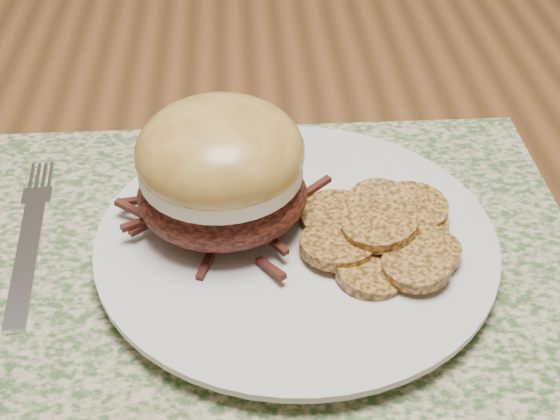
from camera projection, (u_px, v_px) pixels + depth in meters
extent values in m
cube|color=brown|center=(53.00, 103.00, 0.75)|extent=(1.50, 0.90, 0.04)
cylinder|color=brown|center=(543.00, 162.00, 1.32)|extent=(0.06, 0.06, 0.71)
cube|color=#3D5B2E|center=(262.00, 256.00, 0.55)|extent=(0.45, 0.33, 0.00)
cylinder|color=silver|center=(296.00, 244.00, 0.54)|extent=(0.26, 0.26, 0.02)
ellipsoid|color=black|center=(222.00, 193.00, 0.53)|extent=(0.12, 0.11, 0.05)
cylinder|color=beige|center=(221.00, 166.00, 0.52)|extent=(0.11, 0.11, 0.01)
ellipsoid|color=#BC8C3D|center=(220.00, 151.00, 0.51)|extent=(0.11, 0.11, 0.06)
cylinder|color=#B17434|center=(338.00, 217.00, 0.54)|extent=(0.06, 0.06, 0.01)
cylinder|color=#B17434|center=(378.00, 204.00, 0.55)|extent=(0.05, 0.05, 0.02)
cylinder|color=#B17434|center=(414.00, 226.00, 0.54)|extent=(0.07, 0.07, 0.02)
cylinder|color=#B17434|center=(337.00, 245.00, 0.52)|extent=(0.07, 0.07, 0.01)
cylinder|color=#B17434|center=(380.00, 225.00, 0.52)|extent=(0.07, 0.07, 0.02)
cylinder|color=#B17434|center=(426.00, 250.00, 0.51)|extent=(0.05, 0.05, 0.01)
cylinder|color=#B17434|center=(371.00, 271.00, 0.50)|extent=(0.05, 0.05, 0.02)
cylinder|color=#B17434|center=(417.00, 264.00, 0.50)|extent=(0.06, 0.06, 0.01)
cylinder|color=#B17434|center=(387.00, 209.00, 0.54)|extent=(0.06, 0.06, 0.02)
cylinder|color=#B17434|center=(412.00, 208.00, 0.55)|extent=(0.06, 0.06, 0.01)
cube|color=silver|center=(26.00, 263.00, 0.53)|extent=(0.02, 0.13, 0.00)
cube|color=silver|center=(37.00, 197.00, 0.59)|extent=(0.02, 0.02, 0.00)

